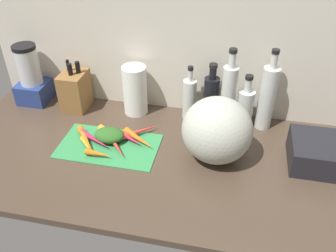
{
  "coord_description": "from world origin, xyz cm",
  "views": [
    {
      "loc": [
        30.7,
        -107.81,
        94.23
      ],
      "look_at": [
        6.99,
        3.41,
        12.8
      ],
      "focal_mm": 37.95,
      "sensor_mm": 36.0,
      "label": 1
    }
  ],
  "objects_px": {
    "carrot_5": "(139,139)",
    "cutting_board": "(109,146)",
    "carrot_6": "(131,139)",
    "bottle_1": "(211,98)",
    "bottle_3": "(245,108)",
    "paper_towel_roll": "(135,90)",
    "bottle_4": "(267,97)",
    "carrot_7": "(86,139)",
    "bottle_0": "(189,98)",
    "carrot_0": "(96,140)",
    "bottle_2": "(228,96)",
    "blender_appliance": "(31,78)",
    "knife_block": "(75,90)",
    "carrot_2": "(88,147)",
    "carrot_3": "(117,147)",
    "carrot_1": "(140,131)",
    "carrot_8": "(111,134)",
    "winter_squash": "(217,130)",
    "dish_rack": "(324,154)",
    "carrot_4": "(99,154)"
  },
  "relations": [
    {
      "from": "carrot_5",
      "to": "cutting_board",
      "type": "bearing_deg",
      "value": -159.14
    },
    {
      "from": "carrot_6",
      "to": "bottle_1",
      "type": "xyz_separation_m",
      "value": [
        0.31,
        0.25,
        0.09
      ]
    },
    {
      "from": "bottle_3",
      "to": "paper_towel_roll",
      "type": "bearing_deg",
      "value": 178.3
    },
    {
      "from": "bottle_4",
      "to": "paper_towel_roll",
      "type": "bearing_deg",
      "value": -179.71
    },
    {
      "from": "carrot_7",
      "to": "bottle_0",
      "type": "relative_size",
      "value": 0.67
    },
    {
      "from": "carrot_0",
      "to": "bottle_2",
      "type": "xyz_separation_m",
      "value": [
        0.52,
        0.25,
        0.13
      ]
    },
    {
      "from": "blender_appliance",
      "to": "bottle_1",
      "type": "bearing_deg",
      "value": 1.05
    },
    {
      "from": "paper_towel_roll",
      "to": "bottle_0",
      "type": "bearing_deg",
      "value": 1.65
    },
    {
      "from": "carrot_6",
      "to": "knife_block",
      "type": "height_order",
      "value": "knife_block"
    },
    {
      "from": "carrot_2",
      "to": "paper_towel_roll",
      "type": "relative_size",
      "value": 0.6
    },
    {
      "from": "carrot_3",
      "to": "carrot_6",
      "type": "relative_size",
      "value": 1.24
    },
    {
      "from": "knife_block",
      "to": "carrot_1",
      "type": "bearing_deg",
      "value": -23.99
    },
    {
      "from": "knife_block",
      "to": "carrot_8",
      "type": "bearing_deg",
      "value": -40.44
    },
    {
      "from": "winter_squash",
      "to": "carrot_3",
      "type": "bearing_deg",
      "value": -173.96
    },
    {
      "from": "winter_squash",
      "to": "bottle_2",
      "type": "height_order",
      "value": "bottle_2"
    },
    {
      "from": "bottle_2",
      "to": "paper_towel_roll",
      "type": "bearing_deg",
      "value": 176.61
    },
    {
      "from": "carrot_8",
      "to": "bottle_4",
      "type": "height_order",
      "value": "bottle_4"
    },
    {
      "from": "carrot_6",
      "to": "bottle_1",
      "type": "height_order",
      "value": "bottle_1"
    },
    {
      "from": "cutting_board",
      "to": "bottle_1",
      "type": "bearing_deg",
      "value": 36.82
    },
    {
      "from": "carrot_3",
      "to": "carrot_8",
      "type": "bearing_deg",
      "value": 124.61
    },
    {
      "from": "carrot_5",
      "to": "knife_block",
      "type": "bearing_deg",
      "value": 149.68
    },
    {
      "from": "carrot_6",
      "to": "dish_rack",
      "type": "relative_size",
      "value": 0.5
    },
    {
      "from": "bottle_2",
      "to": "bottle_3",
      "type": "xyz_separation_m",
      "value": [
        0.08,
        0.01,
        -0.06
      ]
    },
    {
      "from": "carrot_2",
      "to": "carrot_3",
      "type": "bearing_deg",
      "value": 11.91
    },
    {
      "from": "carrot_1",
      "to": "paper_towel_roll",
      "type": "height_order",
      "value": "paper_towel_roll"
    },
    {
      "from": "paper_towel_roll",
      "to": "carrot_1",
      "type": "bearing_deg",
      "value": -68.35
    },
    {
      "from": "bottle_2",
      "to": "carrot_2",
      "type": "bearing_deg",
      "value": -150.79
    },
    {
      "from": "paper_towel_roll",
      "to": "bottle_3",
      "type": "bearing_deg",
      "value": -1.7
    },
    {
      "from": "winter_squash",
      "to": "bottle_2",
      "type": "relative_size",
      "value": 0.73
    },
    {
      "from": "knife_block",
      "to": "bottle_1",
      "type": "xyz_separation_m",
      "value": [
        0.65,
        0.03,
        0.02
      ]
    },
    {
      "from": "winter_squash",
      "to": "bottle_3",
      "type": "height_order",
      "value": "winter_squash"
    },
    {
      "from": "carrot_1",
      "to": "carrot_3",
      "type": "relative_size",
      "value": 1.14
    },
    {
      "from": "carrot_2",
      "to": "bottle_4",
      "type": "bearing_deg",
      "value": 25.08
    },
    {
      "from": "cutting_board",
      "to": "bottle_3",
      "type": "bearing_deg",
      "value": 26.18
    },
    {
      "from": "dish_rack",
      "to": "winter_squash",
      "type": "bearing_deg",
      "value": -173.3
    },
    {
      "from": "carrot_3",
      "to": "bottle_4",
      "type": "distance_m",
      "value": 0.68
    },
    {
      "from": "knife_block",
      "to": "carrot_0",
      "type": "bearing_deg",
      "value": -52.95
    },
    {
      "from": "dish_rack",
      "to": "carrot_6",
      "type": "bearing_deg",
      "value": -177.81
    },
    {
      "from": "bottle_0",
      "to": "bottle_4",
      "type": "height_order",
      "value": "bottle_4"
    },
    {
      "from": "carrot_3",
      "to": "carrot_5",
      "type": "xyz_separation_m",
      "value": [
        0.08,
        0.07,
        0.0
      ]
    },
    {
      "from": "carrot_1",
      "to": "carrot_3",
      "type": "xyz_separation_m",
      "value": [
        -0.07,
        -0.12,
        -0.0
      ]
    },
    {
      "from": "carrot_4",
      "to": "carrot_8",
      "type": "height_order",
      "value": "carrot_8"
    },
    {
      "from": "blender_appliance",
      "to": "bottle_2",
      "type": "distance_m",
      "value": 0.95
    },
    {
      "from": "carrot_2",
      "to": "paper_towel_roll",
      "type": "height_order",
      "value": "paper_towel_roll"
    },
    {
      "from": "carrot_4",
      "to": "carrot_8",
      "type": "distance_m",
      "value": 0.13
    },
    {
      "from": "carrot_5",
      "to": "blender_appliance",
      "type": "bearing_deg",
      "value": 159.12
    },
    {
      "from": "cutting_board",
      "to": "carrot_3",
      "type": "distance_m",
      "value": 0.05
    },
    {
      "from": "carrot_7",
      "to": "bottle_1",
      "type": "bearing_deg",
      "value": 31.04
    },
    {
      "from": "carrot_1",
      "to": "blender_appliance",
      "type": "xyz_separation_m",
      "value": [
        -0.59,
        0.17,
        0.11
      ]
    },
    {
      "from": "cutting_board",
      "to": "bottle_4",
      "type": "bearing_deg",
      "value": 24.33
    }
  ]
}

